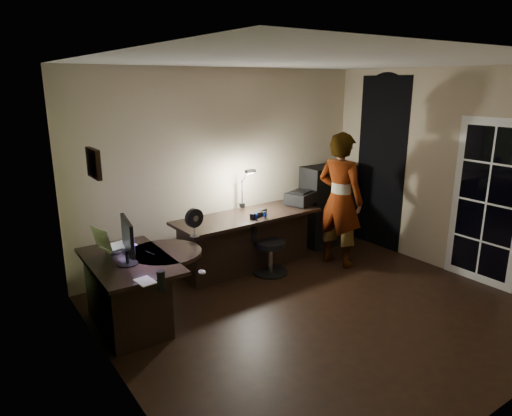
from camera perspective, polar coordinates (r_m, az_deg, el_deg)
floor at (r=5.34m, az=7.96°, el=-12.71°), size 4.50×4.00×0.01m
ceiling at (r=4.72m, az=9.23°, el=17.70°), size 4.50×4.00×0.01m
wall_back at (r=6.43m, az=-3.77°, el=5.08°), size 4.50×0.01×2.70m
wall_left at (r=3.74m, az=-17.61°, el=-3.25°), size 0.01×4.00×2.70m
wall_right at (r=6.58m, az=23.08°, el=4.12°), size 0.01×4.00×2.70m
green_wall_overlay at (r=3.75m, az=-17.39°, el=-3.21°), size 0.00×4.00×2.70m
arched_doorway at (r=7.25m, az=15.32°, el=5.34°), size 0.01×0.90×2.60m
french_door at (r=6.36m, az=26.84°, el=0.54°), size 0.02×0.92×2.10m
framed_picture at (r=4.06m, az=-19.65°, el=5.28°), size 0.04×0.30×0.25m
desk_left at (r=5.05m, az=-15.30°, el=-10.12°), size 0.82×1.30×0.74m
desk_right at (r=6.29m, az=-1.01°, el=-4.24°), size 2.09×0.80×0.77m
cabinet at (r=7.28m, az=8.89°, el=0.34°), size 0.84×0.42×1.26m
laptop_stand at (r=5.04m, az=-16.83°, el=-5.14°), size 0.24×0.20×0.10m
laptop at (r=4.99m, az=-16.98°, el=-3.36°), size 0.40×0.38×0.24m
monitor at (r=4.72m, az=-15.88°, el=-4.90°), size 0.19×0.53×0.34m
mouse at (r=4.42m, az=-6.77°, el=-7.95°), size 0.08×0.11×0.04m
phone at (r=5.16m, az=-17.50°, el=-5.25°), size 0.11×0.14×0.01m
pen at (r=5.02m, az=-13.08°, el=-5.48°), size 0.05×0.15×0.01m
speaker at (r=4.10m, az=-11.77°, el=-8.93°), size 0.07×0.07×0.19m
notepad at (r=4.35m, az=-13.68°, el=-8.89°), size 0.17×0.22×0.01m
desk_fan at (r=5.25m, az=-7.76°, el=-1.85°), size 0.24×0.15×0.34m
headphones at (r=5.98m, az=0.57°, el=-0.84°), size 0.20×0.13×0.09m
printer at (r=6.70m, az=5.61°, el=1.34°), size 0.52×0.46×0.19m
desk_lamp at (r=6.42m, az=-1.76°, el=2.67°), size 0.17×0.29×0.60m
office_chair at (r=6.11m, az=1.82°, el=-4.47°), size 0.62×0.62×0.85m
person at (r=6.39m, az=10.45°, el=0.99°), size 0.59×0.75×1.87m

